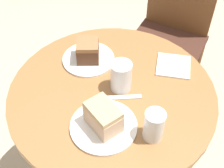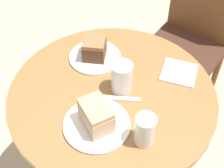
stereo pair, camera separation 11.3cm
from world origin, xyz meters
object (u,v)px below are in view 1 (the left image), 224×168
at_px(cake_slice_near, 103,117).
at_px(cake_slice_far, 88,50).
at_px(plate_near, 104,126).
at_px(glass_water, 121,77).
at_px(chair, 168,38).
at_px(plate_far, 88,59).
at_px(glass_lemonade, 154,126).

relative_size(cake_slice_near, cake_slice_far, 1.26).
height_order(plate_near, glass_water, glass_water).
relative_size(plate_near, cake_slice_far, 2.00).
distance_m(cake_slice_far, glass_water, 0.20).
relative_size(chair, plate_far, 4.12).
bearing_deg(plate_far, cake_slice_far, -90.00).
relative_size(cake_slice_far, glass_lemonade, 0.99).
relative_size(plate_near, plate_far, 1.08).
xyz_separation_m(chair, glass_lemonade, (0.05, -0.92, 0.36)).
xyz_separation_m(plate_far, cake_slice_far, (0.00, -0.00, 0.05)).
bearing_deg(cake_slice_far, plate_near, -62.32).
distance_m(plate_far, cake_slice_far, 0.05).
bearing_deg(plate_near, plate_far, 117.68).
height_order(cake_slice_near, cake_slice_far, cake_slice_near).
height_order(glass_lemonade, glass_water, glass_water).
relative_size(plate_far, cake_slice_near, 1.48).
bearing_deg(cake_slice_far, glass_water, -33.51).
distance_m(cake_slice_near, glass_water, 0.19).
xyz_separation_m(plate_near, glass_lemonade, (0.16, 0.01, 0.05)).
bearing_deg(glass_lemonade, glass_water, 130.87).
bearing_deg(chair, glass_lemonade, -75.65).
bearing_deg(glass_lemonade, cake_slice_near, -176.01).
bearing_deg(plate_near, cake_slice_near, -97.13).
bearing_deg(cake_slice_near, plate_far, 117.68).
relative_size(chair, plate_near, 3.83).
relative_size(plate_far, cake_slice_far, 1.86).
distance_m(glass_lemonade, glass_water, 0.24).
bearing_deg(glass_lemonade, plate_near, -176.01).
xyz_separation_m(cake_slice_near, glass_water, (0.01, 0.19, -0.00)).
distance_m(plate_far, cake_slice_near, 0.34).
bearing_deg(glass_water, plate_near, -92.48).
xyz_separation_m(plate_near, glass_water, (0.01, 0.19, 0.05)).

